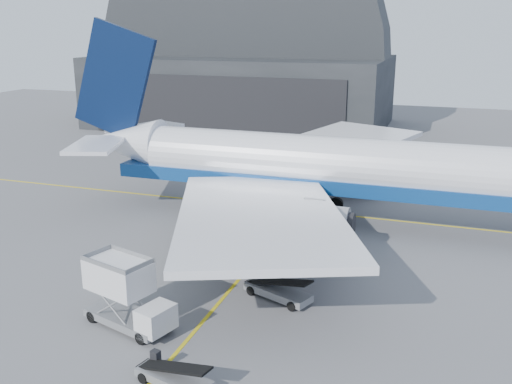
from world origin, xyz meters
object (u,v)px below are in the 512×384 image
(catering_truck, at_px, (126,294))
(pushback_tug, at_px, (324,246))
(belt_loader_b, at_px, (277,290))
(belt_loader_a, at_px, (173,376))
(airliner, at_px, (324,167))

(catering_truck, xyz_separation_m, pushback_tug, (8.87, 14.59, -1.33))
(catering_truck, relative_size, belt_loader_b, 1.26)
(belt_loader_a, bearing_deg, airliner, 100.98)
(pushback_tug, relative_size, belt_loader_b, 0.93)
(catering_truck, bearing_deg, belt_loader_b, 56.88)
(catering_truck, distance_m, belt_loader_b, 9.91)
(catering_truck, height_order, belt_loader_b, catering_truck)
(airliner, relative_size, catering_truck, 8.22)
(pushback_tug, distance_m, belt_loader_a, 19.39)
(airliner, xyz_separation_m, belt_loader_a, (-1.62, -27.19, -4.57))
(pushback_tug, bearing_deg, belt_loader_a, -86.48)
(airliner, xyz_separation_m, belt_loader_b, (0.60, -16.43, -4.50))
(airliner, height_order, belt_loader_a, airliner)
(catering_truck, bearing_deg, airliner, 89.99)
(airliner, distance_m, belt_loader_a, 27.62)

